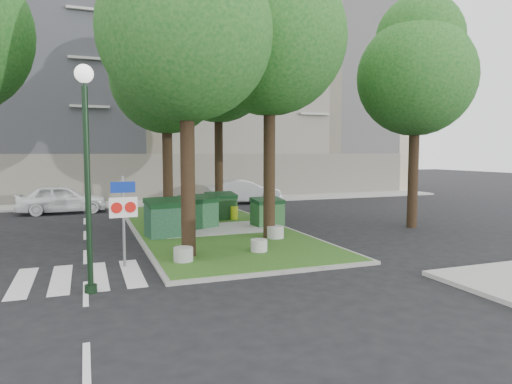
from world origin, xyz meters
name	(u,v)px	position (x,y,z in m)	size (l,w,h in m)	color
ground	(264,275)	(0.00, 0.00, 0.00)	(120.00, 120.00, 0.00)	black
median_island	(207,227)	(0.50, 8.00, 0.06)	(6.00, 16.00, 0.12)	#264614
median_kerb	(207,227)	(0.50, 8.00, 0.05)	(6.30, 16.30, 0.10)	gray
building_sidewalk	(159,202)	(0.00, 18.50, 0.06)	(42.00, 3.00, 0.12)	#999993
zebra_crossing	(115,274)	(-3.75, 1.50, 0.01)	(5.00, 3.00, 0.01)	silver
apartment_building	(142,92)	(0.00, 26.00, 8.00)	(41.00, 12.00, 16.00)	#BEAD8F
tree_median_near_left	(188,17)	(-1.41, 2.56, 7.32)	(5.20, 5.20, 10.53)	black
tree_median_near_right	(271,23)	(2.09, 4.56, 7.99)	(5.60, 5.60, 11.46)	black
tree_median_mid	(168,67)	(-0.91, 9.06, 6.98)	(4.80, 4.80, 9.99)	black
tree_median_far	(219,55)	(2.29, 12.06, 8.32)	(5.80, 5.80, 11.93)	black
tree_street_right	(417,66)	(9.09, 5.06, 6.98)	(5.00, 5.00, 10.06)	black
dumpster_a	(167,218)	(-1.56, 6.03, 0.82)	(1.70, 1.30, 1.46)	#0F381F
dumpster_b	(198,212)	(0.04, 7.65, 0.78)	(1.75, 1.50, 1.37)	#134320
dumpster_c	(221,206)	(1.64, 9.71, 0.74)	(1.44, 1.06, 1.29)	black
dumpster_d	(267,212)	(3.00, 7.14, 0.71)	(1.43, 1.08, 1.23)	#144217
bollard_left	(183,254)	(-1.80, 1.86, 0.32)	(0.57, 0.57, 0.41)	gray
bollard_right	(275,232)	(2.15, 4.24, 0.34)	(0.62, 0.62, 0.45)	#9FA09B
bollard_mid	(259,245)	(0.76, 2.33, 0.31)	(0.54, 0.54, 0.38)	#A5A5A0
litter_bin	(234,213)	(2.15, 9.25, 0.43)	(0.36, 0.36, 0.62)	#CCE11A
street_lamp	(86,151)	(-4.38, 0.01, 3.33)	(0.42, 0.42, 5.29)	black
traffic_sign_pole	(123,209)	(-3.43, 2.24, 1.69)	(0.79, 0.09, 2.63)	slate
car_white	(62,199)	(-5.64, 15.50, 0.79)	(1.85, 4.61, 1.57)	white
car_silver	(244,192)	(5.14, 16.47, 0.78)	(1.65, 4.72, 1.56)	#ABAFB3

